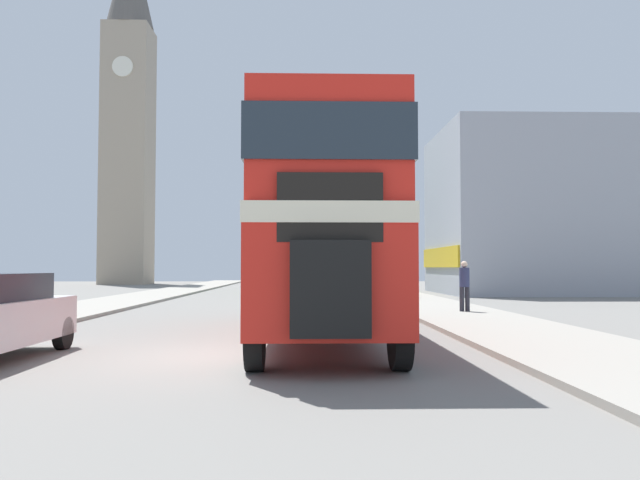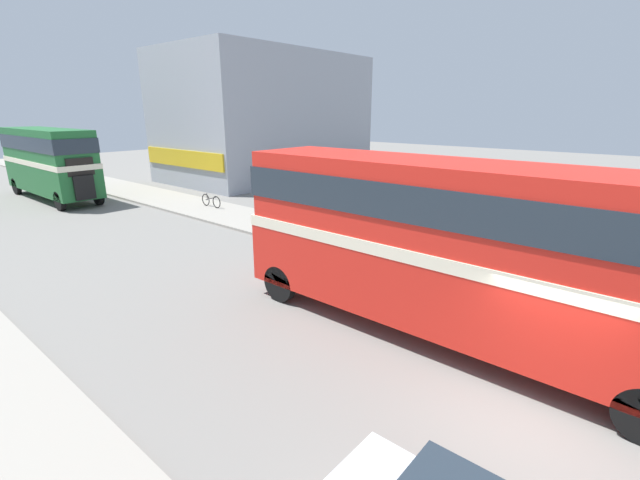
# 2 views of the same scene
# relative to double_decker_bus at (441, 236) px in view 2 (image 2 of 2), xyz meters

# --- Properties ---
(ground_plane) EXTENTS (120.00, 120.00, 0.00)m
(ground_plane) POSITION_rel_double_decker_bus_xyz_m (-1.98, -2.95, -2.65)
(ground_plane) COLOR slate
(sidewalk_right) EXTENTS (3.50, 120.00, 0.12)m
(sidewalk_right) POSITION_rel_double_decker_bus_xyz_m (4.77, -2.95, -2.59)
(sidewalk_right) COLOR gray
(sidewalk_right) RESTS_ON ground_plane
(double_decker_bus) EXTENTS (2.57, 11.16, 4.45)m
(double_decker_bus) POSITION_rel_double_decker_bus_xyz_m (0.00, 0.00, 0.00)
(double_decker_bus) COLOR red
(double_decker_bus) RESTS_ON ground_plane
(bus_distant) EXTENTS (2.46, 9.93, 4.48)m
(bus_distant) POSITION_rel_double_decker_bus_xyz_m (0.28, 26.82, 0.01)
(bus_distant) COLOR #1E602D
(bus_distant) RESTS_ON ground_plane
(pedestrian_walking) EXTENTS (0.34, 0.34, 1.70)m
(pedestrian_walking) POSITION_rel_double_decker_bus_xyz_m (5.09, 6.72, -1.57)
(pedestrian_walking) COLOR #282833
(pedestrian_walking) RESTS_ON sidewalk_right
(bicycle_on_pavement) EXTENTS (0.05, 1.76, 0.78)m
(bicycle_on_pavement) POSITION_rel_double_decker_bus_xyz_m (5.14, 16.64, -2.17)
(bicycle_on_pavement) COLOR black
(bicycle_on_pavement) RESTS_ON sidewalk_right
(shop_building_block) EXTENTS (16.82, 10.01, 10.05)m
(shop_building_block) POSITION_rel_double_decker_bus_xyz_m (16.40, 23.77, 2.37)
(shop_building_block) COLOR #999EA8
(shop_building_block) RESTS_ON ground_plane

